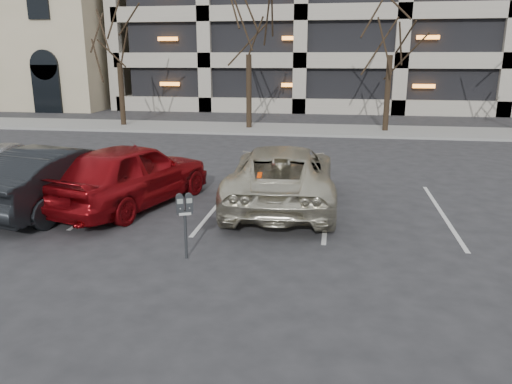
{
  "coord_description": "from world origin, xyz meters",
  "views": [
    {
      "loc": [
        1.56,
        -9.91,
        3.7
      ],
      "look_at": [
        0.03,
        -0.43,
        1.1
      ],
      "focal_mm": 35.0,
      "sensor_mm": 36.0,
      "label": 1
    }
  ],
  "objects_px": {
    "parking_meter": "(185,210)",
    "car_silver": "(4,163)",
    "tree_b": "(249,6)",
    "car_red": "(131,174)",
    "tree_c": "(394,5)",
    "tree_a": "(117,22)",
    "car_dark": "(65,178)",
    "suv_silver": "(282,175)"
  },
  "relations": [
    {
      "from": "car_silver",
      "to": "car_red",
      "type": "bearing_deg",
      "value": 152.26
    },
    {
      "from": "suv_silver",
      "to": "car_silver",
      "type": "xyz_separation_m",
      "value": [
        -8.47,
        0.89,
        -0.15
      ]
    },
    {
      "from": "car_dark",
      "to": "car_red",
      "type": "bearing_deg",
      "value": -148.73
    },
    {
      "from": "tree_a",
      "to": "car_dark",
      "type": "distance_m",
      "value": 16.22
    },
    {
      "from": "car_dark",
      "to": "car_silver",
      "type": "distance_m",
      "value": 3.79
    },
    {
      "from": "tree_c",
      "to": "car_red",
      "type": "height_order",
      "value": "tree_c"
    },
    {
      "from": "car_dark",
      "to": "car_silver",
      "type": "height_order",
      "value": "car_dark"
    },
    {
      "from": "suv_silver",
      "to": "car_red",
      "type": "bearing_deg",
      "value": 7.76
    },
    {
      "from": "tree_b",
      "to": "tree_c",
      "type": "height_order",
      "value": "tree_b"
    },
    {
      "from": "parking_meter",
      "to": "suv_silver",
      "type": "distance_m",
      "value": 4.11
    },
    {
      "from": "car_red",
      "to": "car_dark",
      "type": "bearing_deg",
      "value": 33.32
    },
    {
      "from": "tree_a",
      "to": "suv_silver",
      "type": "distance_m",
      "value": 17.61
    },
    {
      "from": "tree_c",
      "to": "car_red",
      "type": "distance_m",
      "value": 16.98
    },
    {
      "from": "suv_silver",
      "to": "car_red",
      "type": "height_order",
      "value": "car_red"
    },
    {
      "from": "car_silver",
      "to": "tree_c",
      "type": "bearing_deg",
      "value": -142.85
    },
    {
      "from": "tree_a",
      "to": "car_red",
      "type": "height_order",
      "value": "tree_a"
    },
    {
      "from": "tree_a",
      "to": "car_red",
      "type": "xyz_separation_m",
      "value": [
        6.46,
        -14.27,
        -4.63
      ]
    },
    {
      "from": "tree_b",
      "to": "suv_silver",
      "type": "xyz_separation_m",
      "value": [
        3.23,
        -13.54,
        -5.38
      ]
    },
    {
      "from": "suv_silver",
      "to": "car_silver",
      "type": "bearing_deg",
      "value": -9.11
    },
    {
      "from": "tree_c",
      "to": "car_silver",
      "type": "distance_m",
      "value": 18.44
    },
    {
      "from": "tree_a",
      "to": "car_silver",
      "type": "relative_size",
      "value": 1.74
    },
    {
      "from": "parking_meter",
      "to": "car_silver",
      "type": "relative_size",
      "value": 0.29
    },
    {
      "from": "tree_c",
      "to": "suv_silver",
      "type": "distance_m",
      "value": 15.03
    },
    {
      "from": "car_red",
      "to": "car_dark",
      "type": "xyz_separation_m",
      "value": [
        -1.54,
        -0.47,
        -0.04
      ]
    },
    {
      "from": "tree_a",
      "to": "car_dark",
      "type": "bearing_deg",
      "value": -71.53
    },
    {
      "from": "tree_c",
      "to": "parking_meter",
      "type": "xyz_separation_m",
      "value": [
        -5.16,
        -17.4,
        -5.15
      ]
    },
    {
      "from": "car_red",
      "to": "car_silver",
      "type": "xyz_separation_m",
      "value": [
        -4.7,
        1.61,
        -0.2
      ]
    },
    {
      "from": "car_red",
      "to": "car_silver",
      "type": "bearing_deg",
      "value": -2.59
    },
    {
      "from": "tree_c",
      "to": "suv_silver",
      "type": "xyz_separation_m",
      "value": [
        -3.77,
        -13.54,
        -5.33
      ]
    },
    {
      "from": "tree_a",
      "to": "tree_b",
      "type": "xyz_separation_m",
      "value": [
        7.0,
        0.0,
        0.69
      ]
    },
    {
      "from": "car_dark",
      "to": "car_silver",
      "type": "xyz_separation_m",
      "value": [
        -3.16,
        2.08,
        -0.17
      ]
    },
    {
      "from": "tree_a",
      "to": "car_silver",
      "type": "bearing_deg",
      "value": -82.08
    },
    {
      "from": "parking_meter",
      "to": "car_silver",
      "type": "xyz_separation_m",
      "value": [
        -7.08,
        4.75,
        -0.33
      ]
    },
    {
      "from": "tree_b",
      "to": "car_red",
      "type": "xyz_separation_m",
      "value": [
        -0.54,
        -14.27,
        -5.32
      ]
    },
    {
      "from": "car_dark",
      "to": "tree_a",
      "type": "bearing_deg",
      "value": -57.23
    },
    {
      "from": "tree_c",
      "to": "car_silver",
      "type": "bearing_deg",
      "value": -134.05
    },
    {
      "from": "car_red",
      "to": "tree_a",
      "type": "bearing_deg",
      "value": -49.28
    },
    {
      "from": "tree_c",
      "to": "parking_meter",
      "type": "height_order",
      "value": "tree_c"
    },
    {
      "from": "car_dark",
      "to": "tree_b",
      "type": "bearing_deg",
      "value": -83.73
    },
    {
      "from": "car_red",
      "to": "car_silver",
      "type": "height_order",
      "value": "car_red"
    },
    {
      "from": "tree_b",
      "to": "car_red",
      "type": "bearing_deg",
      "value": -92.17
    },
    {
      "from": "tree_c",
      "to": "car_silver",
      "type": "xyz_separation_m",
      "value": [
        -12.24,
        -12.65,
        -5.48
      ]
    }
  ]
}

